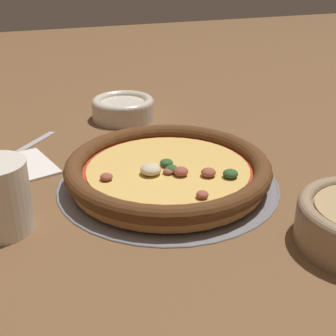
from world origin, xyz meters
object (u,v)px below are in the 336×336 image
Objects in this scene: pizza_tray at (168,182)px; bowl_far at (123,108)px; napkin at (20,166)px; fork at (21,150)px; pizza at (168,170)px.

bowl_far is (-0.31, 0.02, 0.02)m from pizza_tray.
napkin reaches higher than fork.
bowl_far is at bearing 177.10° from pizza_tray.
napkin is at bearing -123.28° from pizza_tray.
napkin reaches higher than pizza_tray.
pizza_tray reaches higher than fork.
napkin is at bearing 37.60° from fork.
bowl_far is at bearing 158.11° from fork.
bowl_far is at bearing 128.09° from napkin.
bowl_far is 0.93× the size of napkin.
pizza reaches higher than fork.
pizza is 0.25m from napkin.
fork is (-0.21, -0.20, -0.02)m from pizza.
pizza_tray is at bearing 86.71° from fork.
pizza is at bearing 86.67° from fork.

